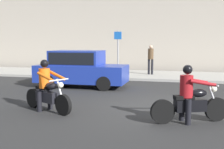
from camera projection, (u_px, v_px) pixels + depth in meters
ground_plane at (160, 106)px, 9.32m from camera, size 80.00×80.00×0.00m
sidewalk_slab at (170, 76)px, 17.03m from camera, size 40.00×4.40×0.14m
motorcycle_with_rider_crimson at (190, 99)px, 7.40m from camera, size 2.03×1.05×1.54m
motorcycle_with_rider_orange_stripe at (47, 90)px, 8.60m from camera, size 1.96×1.11×1.59m
parked_sedan_cobalt_blue at (80, 68)px, 13.25m from camera, size 4.24×1.82×1.72m
street_sign_post at (118, 49)px, 16.41m from camera, size 0.44×0.08×2.60m
pedestrian_bystander at (151, 57)px, 17.11m from camera, size 0.34×0.34×1.79m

